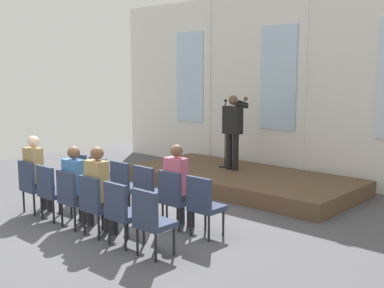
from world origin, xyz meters
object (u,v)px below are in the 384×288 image
Objects in this scene: chair_r0_c1 at (103,179)px; audience_r0_c4 at (178,182)px; chair_r1_c2 at (73,195)px; speaker at (233,127)px; chair_r0_c2 at (125,184)px; chair_r0_c5 at (204,203)px; chair_r1_c3 at (96,202)px; chair_r1_c4 at (122,210)px; audience_r1_c0 at (36,170)px; chair_r1_c5 at (151,219)px; chair_r0_c3 at (149,190)px; chair_r1_c1 at (52,189)px; mic_stand at (225,152)px; audience_r1_c2 at (76,182)px; chair_r1_c0 at (33,183)px; chair_r0_c0 at (84,174)px; audience_r1_c3 at (100,187)px; chair_r0_c4 at (175,196)px.

audience_r0_c4 reaches higher than chair_r0_c1.
audience_r0_c4 is 1.69m from chair_r1_c2.
speaker is 1.76× the size of chair_r0_c2.
audience_r0_c4 reaches higher than chair_r0_c5.
chair_r1_c3 and chair_r1_c4 have the same top height.
audience_r1_c0 is 1.46× the size of chair_r1_c3.
chair_r0_c2 is at bearing 0.00° from chair_r0_c1.
chair_r0_c5 and chair_r1_c2 have the same top height.
chair_r1_c4 is 1.00× the size of chair_r1_c5.
chair_r0_c3 is 1.07m from chair_r1_c3.
audience_r1_c0 is 1.46× the size of chair_r1_c1.
mic_stand is 1.65× the size of chair_r0_c5.
audience_r1_c2 reaches higher than chair_r0_c2.
chair_r1_c0 is 1.00× the size of chair_r1_c3.
chair_r0_c0 is at bearing 180.00° from chair_r0_c5.
chair_r1_c5 is (1.22, 0.00, 0.00)m from chair_r1_c3.
chair_r0_c5 is at bearing 0.00° from chair_r0_c1.
mic_stand reaches higher than chair_r0_c5.
chair_r0_c5 is 1.00× the size of chair_r1_c5.
audience_r1_c3 is at bearing -77.30° from mic_stand.
audience_r1_c2 is at bearing 7.60° from chair_r1_c1.
chair_r1_c5 is (3.05, -1.07, 0.00)m from chair_r0_c0.
chair_r0_c1 is at bearing 60.33° from chair_r1_c0.
audience_r1_c3 is (0.00, -0.99, 0.23)m from chair_r0_c3.
audience_r1_c0 and audience_r1_c3 have the same top height.
chair_r0_c4 is at bearing 0.00° from chair_r0_c1.
chair_r0_c5 is at bearing 41.27° from chair_r1_c3.
chair_r1_c1 is (-0.58, -4.19, -0.75)m from speaker.
chair_r1_c0 is 1.00× the size of chair_r1_c4.
mic_stand is 4.84m from chair_r1_c5.
audience_r0_c4 reaches higher than chair_r1_c2.
chair_r0_c4 is at bearing 22.13° from audience_r1_c0.
chair_r0_c2 is 1.00× the size of chair_r1_c4.
audience_r1_c0 reaches higher than chair_r1_c3.
audience_r1_c3 is (0.61, -0.99, 0.23)m from chair_r0_c2.
chair_r0_c0 and chair_r1_c1 have the same top height.
chair_r0_c3 is (0.61, 0.00, 0.00)m from chair_r0_c2.
chair_r1_c5 is at bearing -23.70° from chair_r0_c1.
chair_r0_c5 is 2.09m from audience_r1_c2.
chair_r0_c1 is at bearing 138.73° from chair_r1_c3.
chair_r0_c1 and chair_r1_c0 have the same top height.
mic_stand is at bearing 115.74° from chair_r0_c4.
chair_r1_c5 is at bearing -30.33° from chair_r0_c2.
mic_stand is 1.15× the size of audience_r0_c4.
chair_r0_c3 is 1.22m from chair_r0_c5.
chair_r1_c5 is (0.61, -1.15, -0.21)m from audience_r0_c4.
audience_r1_c0 reaches higher than audience_r0_c4.
chair_r0_c0 is 1.83m from chair_r0_c3.
chair_r0_c4 is 1.00× the size of chair_r1_c3.
chair_r1_c4 is at bearing 0.00° from chair_r1_c3.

